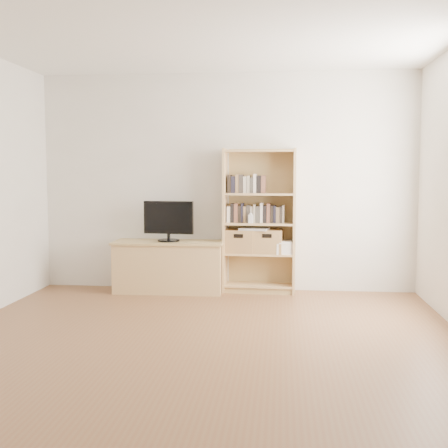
# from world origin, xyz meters

# --- Properties ---
(floor) EXTENTS (4.50, 5.00, 0.01)m
(floor) POSITION_xyz_m (0.00, 0.00, 0.00)
(floor) COLOR brown
(floor) RESTS_ON ground
(back_wall) EXTENTS (4.50, 0.02, 2.60)m
(back_wall) POSITION_xyz_m (0.00, 2.50, 1.30)
(back_wall) COLOR silver
(back_wall) RESTS_ON floor
(front_wall) EXTENTS (4.50, 0.02, 2.60)m
(front_wall) POSITION_xyz_m (0.00, -2.50, 1.30)
(front_wall) COLOR silver
(front_wall) RESTS_ON floor
(ceiling) EXTENTS (4.50, 5.00, 0.01)m
(ceiling) POSITION_xyz_m (0.00, 0.00, 2.60)
(ceiling) COLOR white
(ceiling) RESTS_ON back_wall
(tv_stand) EXTENTS (1.27, 0.50, 0.58)m
(tv_stand) POSITION_xyz_m (-0.67, 2.26, 0.29)
(tv_stand) COLOR tan
(tv_stand) RESTS_ON floor
(bookshelf) EXTENTS (0.86, 0.33, 1.70)m
(bookshelf) POSITION_xyz_m (0.40, 2.35, 0.85)
(bookshelf) COLOR tan
(bookshelf) RESTS_ON floor
(television) EXTENTS (0.60, 0.11, 0.47)m
(television) POSITION_xyz_m (-0.67, 2.26, 0.84)
(television) COLOR black
(television) RESTS_ON tv_stand
(books_row_mid) EXTENTS (0.76, 0.20, 0.20)m
(books_row_mid) POSITION_xyz_m (0.41, 2.37, 0.93)
(books_row_mid) COLOR silver
(books_row_mid) RESTS_ON bookshelf
(books_row_upper) EXTENTS (0.37, 0.16, 0.19)m
(books_row_upper) POSITION_xyz_m (0.22, 2.37, 1.27)
(books_row_upper) COLOR silver
(books_row_upper) RESTS_ON bookshelf
(baby_monitor) EXTENTS (0.06, 0.04, 0.10)m
(baby_monitor) POSITION_xyz_m (0.31, 2.26, 0.88)
(baby_monitor) COLOR white
(baby_monitor) RESTS_ON bookshelf
(basket_left) EXTENTS (0.35, 0.30, 0.27)m
(basket_left) POSITION_xyz_m (0.18, 2.35, 0.61)
(basket_left) COLOR tan
(basket_left) RESTS_ON bookshelf
(basket_right) EXTENTS (0.36, 0.30, 0.28)m
(basket_right) POSITION_xyz_m (0.51, 2.34, 0.61)
(basket_right) COLOR tan
(basket_right) RESTS_ON bookshelf
(laptop) EXTENTS (0.37, 0.29, 0.03)m
(laptop) POSITION_xyz_m (0.35, 2.33, 0.76)
(laptop) COLOR silver
(laptop) RESTS_ON basket_left
(magazine_stack) EXTENTS (0.21, 0.29, 0.13)m
(magazine_stack) POSITION_xyz_m (0.70, 2.34, 0.53)
(magazine_stack) COLOR beige
(magazine_stack) RESTS_ON bookshelf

